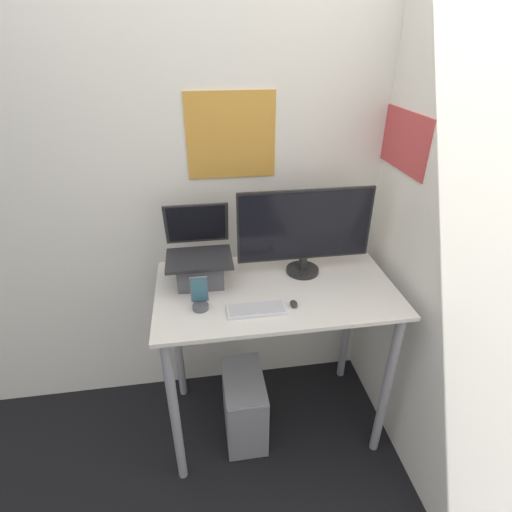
% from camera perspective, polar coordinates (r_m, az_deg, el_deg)
% --- Properties ---
extents(ground_plane, '(12.00, 12.00, 0.00)m').
position_cam_1_polar(ground_plane, '(2.38, 3.95, -28.12)').
color(ground_plane, black).
extents(wall_back, '(6.00, 0.06, 2.60)m').
position_cam_1_polar(wall_back, '(2.13, 0.87, 10.01)').
color(wall_back, silver).
rests_on(wall_back, ground_plane).
extents(wall_side_right, '(0.06, 6.00, 2.60)m').
position_cam_1_polar(wall_side_right, '(1.74, 27.18, 2.05)').
color(wall_side_right, silver).
rests_on(wall_side_right, ground_plane).
extents(desk, '(1.14, 0.65, 0.93)m').
position_cam_1_polar(desk, '(2.03, 2.71, -8.39)').
color(desk, beige).
rests_on(desk, ground_plane).
extents(laptop, '(0.31, 0.29, 0.37)m').
position_cam_1_polar(laptop, '(1.93, -8.08, -1.02)').
color(laptop, '#4C4C51').
rests_on(laptop, desk).
extents(monitor, '(0.66, 0.17, 0.44)m').
position_cam_1_polar(monitor, '(1.95, 7.00, 3.60)').
color(monitor, black).
rests_on(monitor, desk).
extents(keyboard, '(0.26, 0.10, 0.02)m').
position_cam_1_polar(keyboard, '(1.77, 0.09, -7.65)').
color(keyboard, silver).
rests_on(keyboard, desk).
extents(mouse, '(0.03, 0.05, 0.02)m').
position_cam_1_polar(mouse, '(1.80, 5.42, -6.81)').
color(mouse, '#262626').
rests_on(mouse, desk).
extents(cell_phone, '(0.08, 0.07, 0.17)m').
position_cam_1_polar(cell_phone, '(1.78, -8.02, -5.99)').
color(cell_phone, '#4C4C51').
rests_on(cell_phone, desk).
extents(computer_tower, '(0.21, 0.38, 0.41)m').
position_cam_1_polar(computer_tower, '(2.36, -1.70, -20.56)').
color(computer_tower, gray).
rests_on(computer_tower, ground_plane).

